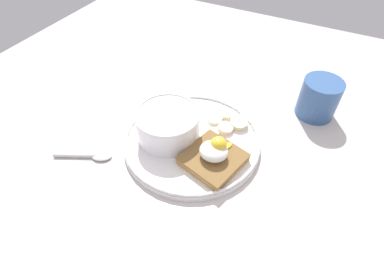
% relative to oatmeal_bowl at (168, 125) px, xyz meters
% --- Properties ---
extents(ground_plane, '(1.20, 1.20, 0.02)m').
position_rel_oatmeal_bowl_xyz_m(ground_plane, '(-0.04, -0.01, -0.05)').
color(ground_plane, beige).
rests_on(ground_plane, ground).
extents(plate, '(0.26, 0.26, 0.02)m').
position_rel_oatmeal_bowl_xyz_m(plate, '(-0.04, -0.01, -0.03)').
color(plate, white).
rests_on(plate, ground_plane).
extents(oatmeal_bowl, '(0.12, 0.12, 0.06)m').
position_rel_oatmeal_bowl_xyz_m(oatmeal_bowl, '(0.00, 0.00, 0.00)').
color(oatmeal_bowl, white).
rests_on(oatmeal_bowl, plate).
extents(toast_slice, '(0.11, 0.11, 0.02)m').
position_rel_oatmeal_bowl_xyz_m(toast_slice, '(-0.10, 0.02, -0.02)').
color(toast_slice, brown).
rests_on(toast_slice, plate).
extents(poached_egg, '(0.05, 0.07, 0.04)m').
position_rel_oatmeal_bowl_xyz_m(poached_egg, '(-0.10, 0.02, 0.00)').
color(poached_egg, white).
rests_on(poached_egg, toast_slice).
extents(banana_slice_front, '(0.03, 0.03, 0.01)m').
position_rel_oatmeal_bowl_xyz_m(banana_slice_front, '(-0.09, -0.06, -0.02)').
color(banana_slice_front, '#F9E8BA').
rests_on(banana_slice_front, plate).
extents(banana_slice_left, '(0.04, 0.04, 0.01)m').
position_rel_oatmeal_bowl_xyz_m(banana_slice_left, '(-0.06, -0.08, -0.02)').
color(banana_slice_left, '#F2EBC5').
rests_on(banana_slice_left, plate).
extents(banana_slice_back, '(0.04, 0.04, 0.02)m').
position_rel_oatmeal_bowl_xyz_m(banana_slice_back, '(-0.11, -0.08, -0.02)').
color(banana_slice_back, beige).
rests_on(banana_slice_back, plate).
extents(banana_slice_right, '(0.04, 0.04, 0.01)m').
position_rel_oatmeal_bowl_xyz_m(banana_slice_right, '(-0.08, -0.10, -0.02)').
color(banana_slice_right, beige).
rests_on(banana_slice_right, plate).
extents(coffee_mug, '(0.08, 0.08, 0.08)m').
position_rel_oatmeal_bowl_xyz_m(coffee_mug, '(-0.23, -0.20, 0.00)').
color(coffee_mug, '#365B94').
rests_on(coffee_mug, ground_plane).
extents(spoon, '(0.10, 0.06, 0.01)m').
position_rel_oatmeal_bowl_xyz_m(spoon, '(0.10, 0.11, -0.03)').
color(spoon, silver).
rests_on(spoon, ground_plane).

